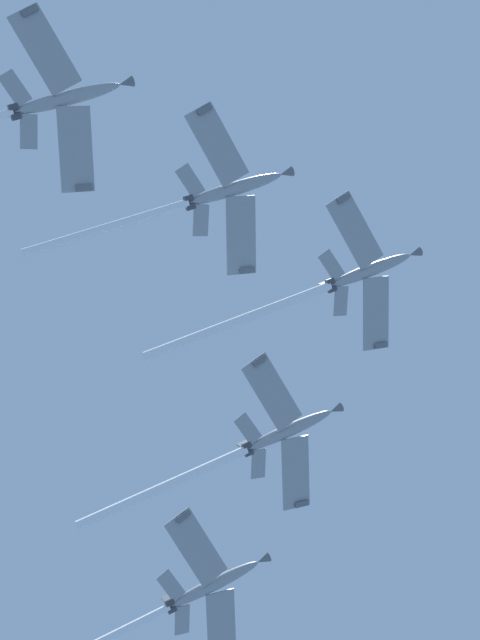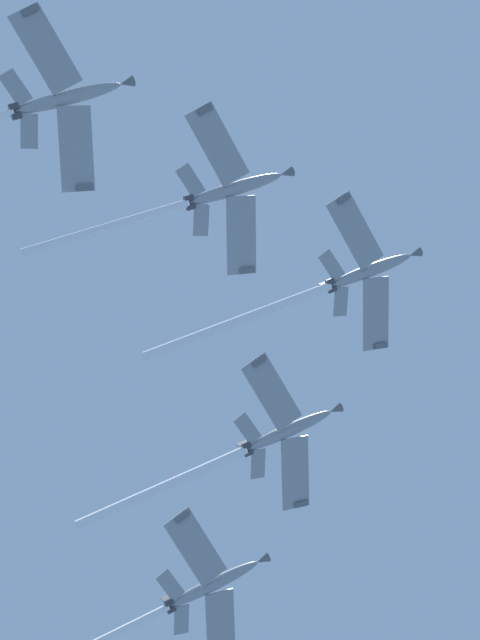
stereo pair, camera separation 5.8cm
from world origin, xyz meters
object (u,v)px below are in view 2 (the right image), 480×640
(jet_left_wing, at_px, (249,448))
(jet_right_outer, at_px, (35,106))
(jet_left_outer, at_px, (185,598))
(jet_lead, at_px, (325,288))
(jet_right_wing, at_px, (201,199))

(jet_left_wing, xyz_separation_m, jet_right_outer, (-42.96, 14.22, -4.51))
(jet_left_outer, bearing_deg, jet_lead, -143.38)
(jet_left_outer, bearing_deg, jet_right_outer, 176.34)
(jet_right_wing, distance_m, jet_right_outer, 20.53)
(jet_right_outer, bearing_deg, jet_right_wing, -47.71)
(jet_right_wing, bearing_deg, jet_lead, -41.69)
(jet_right_outer, bearing_deg, jet_lead, -44.82)
(jet_lead, relative_size, jet_left_outer, 1.13)
(jet_left_wing, bearing_deg, jet_right_wing, -179.26)
(jet_right_wing, bearing_deg, jet_left_wing, 0.74)
(jet_lead, xyz_separation_m, jet_right_outer, (-26.86, 26.69, -9.84))
(jet_right_wing, xyz_separation_m, jet_right_outer, (-13.28, 14.60, -5.65))
(jet_lead, height_order, jet_left_wing, jet_lead)
(jet_lead, distance_m, jet_left_outer, 39.91)
(jet_right_outer, bearing_deg, jet_left_outer, -3.66)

